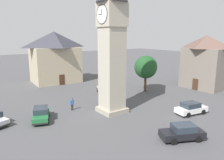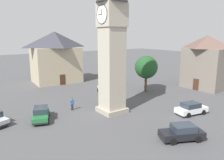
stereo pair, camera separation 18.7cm
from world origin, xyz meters
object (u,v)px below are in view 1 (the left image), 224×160
Objects in this scene: pedestrian at (72,103)px; car_red_corner at (41,114)px; car_blue_kerb at (182,132)px; tree at (146,67)px; building_terrace_right at (205,62)px; car_white_side at (191,108)px; clock_tower at (112,22)px; car_black_far at (103,89)px; building_shop_left at (55,57)px.

car_red_corner is at bearing 102.30° from pedestrian.
pedestrian is at bearing 19.27° from car_blue_kerb.
tree is 11.55m from building_terrace_right.
car_white_side is at bearing -61.78° from car_blue_kerb.
clock_tower reaches higher than car_black_far.
car_blue_kerb is 2.63× the size of pedestrian.
clock_tower reaches higher than building_terrace_right.
clock_tower is at bearing -132.63° from pedestrian.
car_white_side is 15.25m from car_black_far.
car_black_far is at bearing 65.54° from tree.
car_red_corner is 1.00× the size of car_black_far.
building_shop_left is at bearing 12.02° from car_black_far.
car_blue_kerb is 1.02× the size of car_white_side.
building_shop_left is (13.74, 2.93, 4.63)m from car_black_far.
car_blue_kerb is 23.62m from building_terrace_right.
car_black_far is at bearing 12.76° from car_white_side.
tree is (1.59, -15.07, 3.28)m from pedestrian.
clock_tower reaches higher than car_blue_kerb.
car_black_far is at bearing -10.25° from car_blue_kerb.
car_red_corner is at bearing 35.97° from car_blue_kerb.
clock_tower reaches higher than building_shop_left.
building_terrace_right reaches higher than car_black_far.
tree reaches higher than car_black_far.
clock_tower reaches higher than tree.
building_terrace_right reaches higher than car_white_side.
car_white_side is (-9.17, -15.98, 0.00)m from car_red_corner.
pedestrian is 0.27× the size of tree.
clock_tower is 22.52m from building_terrace_right.
car_blue_kerb is 1.00× the size of car_black_far.
car_blue_kerb is 18.78m from car_black_far.
car_blue_kerb is at bearing -175.01° from clock_tower.
clock_tower is 14.65m from car_blue_kerb.
car_red_corner is at bearing 85.67° from building_terrace_right.
pedestrian is (0.97, -4.46, 0.25)m from car_red_corner.
car_blue_kerb is at bearing -160.73° from pedestrian.
building_shop_left reaches higher than car_white_side.
clock_tower is 14.55m from car_white_side.
car_black_far is at bearing -167.98° from building_shop_left.
car_white_side is 0.45× the size of building_terrace_right.
building_terrace_right is at bearing -114.65° from car_black_far.
building_shop_left reaches higher than car_blue_kerb.
car_black_far is at bearing -65.63° from car_red_corner.
car_white_side is 15.34m from pedestrian.
pedestrian is (10.14, 11.51, 0.25)m from car_white_side.
car_red_corner is 4.58m from pedestrian.
clock_tower is 1.98× the size of building_terrace_right.
pedestrian is at bearing 48.63° from car_white_side.
car_white_side is at bearing -119.85° from car_red_corner.
car_white_side is 16.19m from building_terrace_right.
building_terrace_right is (10.50, -20.73, 4.23)m from car_blue_kerb.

